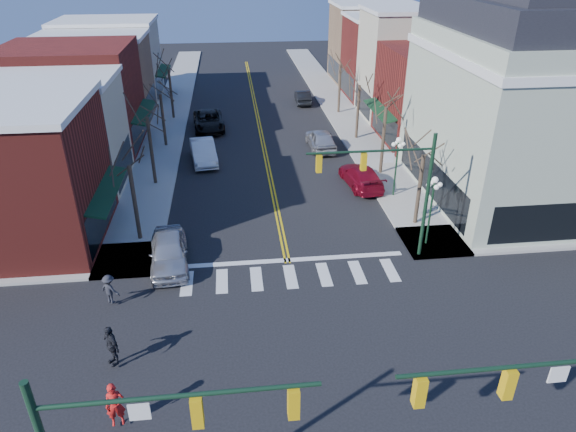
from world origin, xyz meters
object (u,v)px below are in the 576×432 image
object	(u,v)px
car_left_mid	(203,152)
car_left_far	(209,121)
pedestrian_red_a	(115,405)
lamppost_midblock	(397,157)
pedestrian_dark_a	(111,345)
lamppost_corner	(432,199)
car_right_far	(303,97)
car_right_near	(361,176)
pedestrian_dark_b	(110,289)
victorian_corner	(531,100)
car_right_mid	(321,139)
car_left_near	(169,252)

from	to	relation	value
car_left_mid	car_left_far	world-z (taller)	car_left_mid
car_left_mid	pedestrian_red_a	bearing A→B (deg)	-102.71
lamppost_midblock	pedestrian_dark_a	world-z (taller)	lamppost_midblock
lamppost_corner	car_right_far	bearing A→B (deg)	95.50
car_right_near	pedestrian_red_a	world-z (taller)	pedestrian_red_a
pedestrian_dark_a	pedestrian_dark_b	size ratio (longest dim) A/B	1.21
lamppost_corner	car_right_near	distance (m)	9.02
pedestrian_dark_a	car_left_mid	bearing A→B (deg)	133.77
victorian_corner	car_right_far	size ratio (longest dim) A/B	3.30
car_right_far	pedestrian_red_a	bearing A→B (deg)	74.97
victorian_corner	pedestrian_dark_a	size ratio (longest dim) A/B	7.59
pedestrian_dark_a	pedestrian_red_a	bearing A→B (deg)	-25.87
lamppost_midblock	pedestrian_dark_a	distance (m)	21.74
car_right_near	car_right_far	bearing A→B (deg)	-93.08
car_right_near	car_right_mid	distance (m)	8.02
car_left_mid	pedestrian_dark_b	size ratio (longest dim) A/B	3.36
car_left_far	car_right_far	xyz separation A→B (m)	(10.05, 7.83, -0.11)
lamppost_corner	car_left_far	distance (m)	26.35
car_left_far	pedestrian_dark_a	world-z (taller)	pedestrian_dark_a
car_left_mid	car_left_near	bearing A→B (deg)	-102.87
pedestrian_red_a	pedestrian_dark_a	xyz separation A→B (m)	(-0.71, 3.15, 0.02)
victorian_corner	pedestrian_dark_b	world-z (taller)	victorian_corner
lamppost_corner	car_right_far	xyz separation A→B (m)	(-2.95, 30.65, -2.25)
victorian_corner	pedestrian_red_a	world-z (taller)	victorian_corner
car_left_mid	car_right_far	bearing A→B (deg)	49.79
pedestrian_dark_b	victorian_corner	bearing A→B (deg)	-129.56
victorian_corner	car_right_near	distance (m)	11.98
car_left_near	car_right_mid	xyz separation A→B (m)	(11.20, 16.86, 0.02)
lamppost_midblock	car_right_near	size ratio (longest dim) A/B	0.83
car_left_near	car_left_far	world-z (taller)	car_left_near
pedestrian_dark_b	car_left_far	bearing A→B (deg)	-69.20
lamppost_midblock	car_left_mid	bearing A→B (deg)	148.56
pedestrian_dark_b	car_right_near	bearing A→B (deg)	-111.75
victorian_corner	pedestrian_red_a	bearing A→B (deg)	-144.44
car_left_near	car_right_mid	distance (m)	20.24
car_left_near	car_left_mid	bearing A→B (deg)	79.13
car_right_near	lamppost_midblock	bearing A→B (deg)	125.09
car_left_near	lamppost_corner	bearing A→B (deg)	-3.91
lamppost_corner	car_right_far	size ratio (longest dim) A/B	1.00
victorian_corner	pedestrian_dark_a	distance (m)	28.71
victorian_corner	lamppost_midblock	distance (m)	9.10
victorian_corner	car_left_near	world-z (taller)	victorian_corner
car_right_far	pedestrian_dark_a	distance (m)	40.74
victorian_corner	car_left_near	size ratio (longest dim) A/B	2.89
lamppost_corner	lamppost_midblock	xyz separation A→B (m)	(0.00, 6.50, 0.00)
victorian_corner	pedestrian_red_a	size ratio (longest dim) A/B	7.76
lamppost_corner	car_right_near	world-z (taller)	lamppost_corner
lamppost_corner	pedestrian_red_a	bearing A→B (deg)	-144.60
car_left_near	car_right_near	world-z (taller)	car_left_near
pedestrian_dark_b	pedestrian_dark_a	bearing A→B (deg)	131.29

